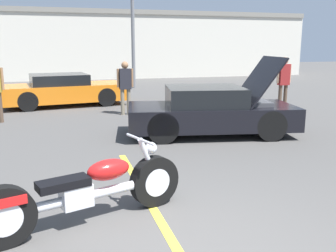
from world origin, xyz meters
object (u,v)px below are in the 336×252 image
(show_car_hood_open, at_px, (212,111))
(parked_car_right_row, at_px, (64,90))
(light_pole, at_px, (134,14))
(motorcycle, at_px, (87,192))
(spectator_by_show_car, at_px, (125,83))
(spectator_midground, at_px, (284,79))

(show_car_hood_open, xyz_separation_m, parked_car_right_row, (-3.42, 5.77, -0.02))
(light_pole, distance_m, show_car_hood_open, 11.22)
(motorcycle, relative_size, spectator_by_show_car, 1.52)
(spectator_midground, bearing_deg, spectator_by_show_car, 171.57)
(show_car_hood_open, height_order, spectator_by_show_car, show_car_hood_open)
(light_pole, relative_size, spectator_midground, 3.71)
(motorcycle, xyz_separation_m, spectator_by_show_car, (1.73, 7.28, 0.58))
(light_pole, relative_size, parked_car_right_row, 1.47)
(spectator_by_show_car, bearing_deg, spectator_midground, -8.43)
(light_pole, relative_size, motorcycle, 2.61)
(spectator_by_show_car, bearing_deg, light_pole, 76.44)
(parked_car_right_row, xyz_separation_m, spectator_by_show_car, (1.86, -2.47, 0.43))
(parked_car_right_row, distance_m, spectator_by_show_car, 3.12)
(light_pole, distance_m, spectator_midground, 9.29)
(motorcycle, bearing_deg, show_car_hood_open, 31.98)
(spectator_by_show_car, bearing_deg, show_car_hood_open, -64.64)
(light_pole, bearing_deg, spectator_by_show_car, -103.56)
(parked_car_right_row, bearing_deg, motorcycle, -96.95)
(show_car_hood_open, distance_m, parked_car_right_row, 6.70)
(show_car_hood_open, relative_size, spectator_by_show_car, 2.55)
(light_pole, height_order, motorcycle, light_pole)
(spectator_by_show_car, distance_m, spectator_midground, 5.24)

